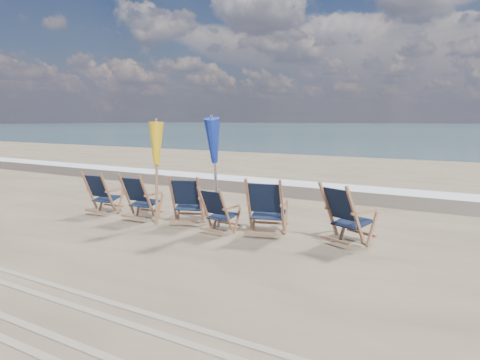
{
  "coord_description": "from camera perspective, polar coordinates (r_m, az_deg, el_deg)",
  "views": [
    {
      "loc": [
        5.14,
        -5.79,
        2.14
      ],
      "look_at": [
        0.0,
        2.2,
        0.9
      ],
      "focal_mm": 35.0,
      "sensor_mm": 36.0,
      "label": 1
    }
  ],
  "objects": [
    {
      "name": "surf_foam",
      "position": [
        15.15,
        12.59,
        -0.86
      ],
      "size": [
        200.0,
        1.4,
        0.01
      ],
      "primitive_type": "cube",
      "color": "silver",
      "rests_on": "ground"
    },
    {
      "name": "wet_sand_strip",
      "position": [
        13.76,
        10.43,
        -1.62
      ],
      "size": [
        200.0,
        2.6,
        0.0
      ],
      "primitive_type": "cube",
      "color": "#42362A",
      "rests_on": "ground"
    },
    {
      "name": "tire_tracks",
      "position": [
        6.32,
        -26.1,
        -13.09
      ],
      "size": [
        80.0,
        1.3,
        0.01
      ],
      "primitive_type": null,
      "color": "gray",
      "rests_on": "ground"
    },
    {
      "name": "beach_chair_0",
      "position": [
        10.74,
        -15.81,
        -1.67
      ],
      "size": [
        0.69,
        0.77,
        0.98
      ],
      "primitive_type": null,
      "rotation": [
        0.0,
        0.0,
        3.24
      ],
      "color": "black",
      "rests_on": "ground"
    },
    {
      "name": "beach_chair_1",
      "position": [
        9.88,
        -11.27,
        -2.23
      ],
      "size": [
        0.69,
        0.76,
        1.01
      ],
      "primitive_type": null,
      "rotation": [
        0.0,
        0.0,
        3.2
      ],
      "color": "black",
      "rests_on": "ground"
    },
    {
      "name": "beach_chair_2",
      "position": [
        9.4,
        -4.88,
        -2.57
      ],
      "size": [
        0.89,
        0.93,
        1.02
      ],
      "primitive_type": null,
      "rotation": [
        0.0,
        0.0,
        3.53
      ],
      "color": "black",
      "rests_on": "ground"
    },
    {
      "name": "beach_chair_3",
      "position": [
        8.58,
        -1.78,
        -3.92
      ],
      "size": [
        0.61,
        0.68,
        0.9
      ],
      "primitive_type": null,
      "rotation": [
        0.0,
        0.0,
        3.08
      ],
      "color": "black",
      "rests_on": "ground"
    },
    {
      "name": "beach_chair_4",
      "position": [
        8.41,
        5.14,
        -3.5
      ],
      "size": [
        0.9,
        0.96,
        1.1
      ],
      "primitive_type": null,
      "rotation": [
        0.0,
        0.0,
        3.44
      ],
      "color": "black",
      "rests_on": "ground"
    },
    {
      "name": "beach_chair_5",
      "position": [
        7.9,
        13.84,
        -4.46
      ],
      "size": [
        0.94,
        0.99,
        1.08
      ],
      "primitive_type": null,
      "rotation": [
        0.0,
        0.0,
        2.74
      ],
      "color": "black",
      "rests_on": "ground"
    },
    {
      "name": "umbrella_yellow",
      "position": [
        9.51,
        -10.21,
        3.73
      ],
      "size": [
        0.3,
        0.3,
        2.06
      ],
      "color": "#8F5E40",
      "rests_on": "ground"
    },
    {
      "name": "umbrella_blue",
      "position": [
        9.0,
        -3.01,
        4.3
      ],
      "size": [
        0.3,
        0.3,
        2.17
      ],
      "color": "#A5A5AD",
      "rests_on": "ground"
    }
  ]
}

